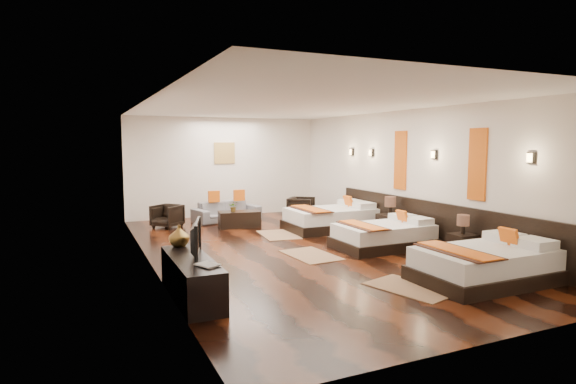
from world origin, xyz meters
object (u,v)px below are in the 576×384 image
figurine (179,236)px  nightstand_a (462,243)px  tv (192,238)px  sofa (227,211)px  nightstand_b (390,223)px  coffee_table (239,219)px  armchair_left (167,216)px  tv_console (192,278)px  armchair_right (301,208)px  bed_far (332,218)px  table_plant (234,207)px  bed_near (486,264)px  bed_mid (385,235)px  book (201,267)px

figurine → nightstand_a: bearing=-7.4°
tv → sofa: (2.22, 5.69, -0.52)m
nightstand_b → coffee_table: nightstand_b is taller
nightstand_b → armchair_left: bearing=143.4°
nightstand_b → tv_console: (-4.95, -2.29, -0.04)m
nightstand_a → armchair_right: bearing=98.2°
bed_far → sofa: size_ratio=1.17×
sofa → table_plant: bearing=-111.4°
tv → table_plant: (2.08, 4.66, -0.26)m
armchair_left → armchair_right: (3.57, -0.22, 0.02)m
bed_near → figurine: (-4.20, 1.87, 0.44)m
nightstand_a → armchair_left: (-4.31, 5.36, 0.01)m
bed_near → sofa: bearing=105.5°
bed_far → nightstand_b: nightstand_b is taller
bed_mid → tv_console: (-4.19, -1.45, 0.02)m
tv_console → coffee_table: size_ratio=1.80×
bed_mid → bed_near: bearing=-90.0°
bed_near → sofa: 7.21m
sofa → armchair_left: armchair_left is taller
armchair_left → nightstand_b: bearing=13.3°
armchair_left → sofa: bearing=62.4°
bed_mid → armchair_right: 3.83m
figurine → armchair_right: bearing=46.9°
bed_near → table_plant: (-2.06, 5.91, 0.25)m
sofa → armchair_right: bearing=-30.3°
nightstand_b → tv: size_ratio=1.10×
bed_far → tv_console: size_ratio=1.17×
nightstand_a → coffee_table: 5.38m
bed_far → armchair_left: bearing=151.8°
bed_near → nightstand_a: (0.75, 1.23, 0.01)m
bed_near → armchair_left: 7.49m
nightstand_a → table_plant: nightstand_a is taller
figurine → bed_near: bearing=-24.0°
tv → table_plant: 5.11m
tv → figurine: bearing=21.5°
nightstand_b → tv: bearing=-156.5°
bed_mid → coffee_table: size_ratio=1.92×
sofa → bed_near: bearing=-88.2°
book → coffee_table: bearing=67.0°
bed_mid → tv_console: bed_mid is taller
nightstand_b → sofa: size_ratio=0.50×
tv_console → sofa: tv_console is taller
nightstand_a → armchair_right: 5.19m
nightstand_b → bed_far: bearing=120.1°
nightstand_b → figurine: (-4.95, -1.51, 0.39)m
nightstand_a → nightstand_b: (-0.00, 2.15, 0.04)m
nightstand_a → nightstand_b: nightstand_b is taller
armchair_right → table_plant: table_plant is taller
armchair_left → coffee_table: 1.78m
table_plant → bed_far: bearing=-31.1°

